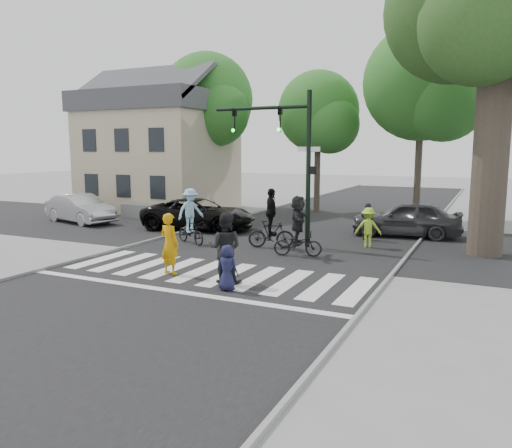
{
  "coord_description": "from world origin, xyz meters",
  "views": [
    {
      "loc": [
        7.67,
        -12.0,
        3.81
      ],
      "look_at": [
        0.5,
        3.0,
        1.3
      ],
      "focal_mm": 35.0,
      "sensor_mm": 36.0,
      "label": 1
    }
  ],
  "objects_px": {
    "pedestrian_adult": "(225,248)",
    "car_grey": "(406,218)",
    "car_suv": "(199,214)",
    "traffic_signal": "(288,146)",
    "cyclist_left": "(191,220)",
    "cyclist_right": "(298,229)",
    "pedestrian_child": "(227,268)",
    "pedestrian_woman": "(170,244)",
    "cyclist_mid": "(271,224)",
    "car_silver": "(80,209)"
  },
  "relations": [
    {
      "from": "traffic_signal",
      "to": "cyclist_right",
      "type": "relative_size",
      "value": 2.76
    },
    {
      "from": "pedestrian_woman",
      "to": "cyclist_mid",
      "type": "bearing_deg",
      "value": -93.22
    },
    {
      "from": "traffic_signal",
      "to": "car_suv",
      "type": "bearing_deg",
      "value": 161.07
    },
    {
      "from": "cyclist_left",
      "to": "car_silver",
      "type": "bearing_deg",
      "value": 163.71
    },
    {
      "from": "pedestrian_woman",
      "to": "traffic_signal",
      "type": "bearing_deg",
      "value": -95.16
    },
    {
      "from": "pedestrian_adult",
      "to": "car_grey",
      "type": "relative_size",
      "value": 0.43
    },
    {
      "from": "car_suv",
      "to": "traffic_signal",
      "type": "bearing_deg",
      "value": -117.99
    },
    {
      "from": "pedestrian_woman",
      "to": "car_suv",
      "type": "distance_m",
      "value": 8.54
    },
    {
      "from": "pedestrian_woman",
      "to": "pedestrian_adult",
      "type": "bearing_deg",
      "value": -174.75
    },
    {
      "from": "traffic_signal",
      "to": "pedestrian_adult",
      "type": "distance_m",
      "value": 6.68
    },
    {
      "from": "pedestrian_woman",
      "to": "cyclist_mid",
      "type": "xyz_separation_m",
      "value": [
        1.13,
        5.12,
        0.0
      ]
    },
    {
      "from": "cyclist_left",
      "to": "cyclist_right",
      "type": "relative_size",
      "value": 1.03
    },
    {
      "from": "traffic_signal",
      "to": "cyclist_mid",
      "type": "bearing_deg",
      "value": -116.5
    },
    {
      "from": "pedestrian_adult",
      "to": "pedestrian_child",
      "type": "bearing_deg",
      "value": 108.9
    },
    {
      "from": "pedestrian_adult",
      "to": "car_grey",
      "type": "height_order",
      "value": "pedestrian_adult"
    },
    {
      "from": "pedestrian_adult",
      "to": "cyclist_mid",
      "type": "distance_m",
      "value": 5.33
    },
    {
      "from": "car_silver",
      "to": "car_grey",
      "type": "height_order",
      "value": "car_grey"
    },
    {
      "from": "traffic_signal",
      "to": "car_suv",
      "type": "distance_m",
      "value": 6.38
    },
    {
      "from": "traffic_signal",
      "to": "pedestrian_child",
      "type": "distance_m",
      "value": 7.5
    },
    {
      "from": "cyclist_mid",
      "to": "car_grey",
      "type": "distance_m",
      "value": 6.52
    },
    {
      "from": "cyclist_left",
      "to": "car_suv",
      "type": "relative_size",
      "value": 0.42
    },
    {
      "from": "pedestrian_child",
      "to": "cyclist_right",
      "type": "distance_m",
      "value": 4.96
    },
    {
      "from": "pedestrian_child",
      "to": "car_grey",
      "type": "relative_size",
      "value": 0.27
    },
    {
      "from": "cyclist_right",
      "to": "car_suv",
      "type": "xyz_separation_m",
      "value": [
        -6.35,
        3.54,
        -0.23
      ]
    },
    {
      "from": "pedestrian_child",
      "to": "cyclist_right",
      "type": "relative_size",
      "value": 0.58
    },
    {
      "from": "cyclist_left",
      "to": "traffic_signal",
      "type": "bearing_deg",
      "value": 20.84
    },
    {
      "from": "car_suv",
      "to": "car_grey",
      "type": "distance_m",
      "value": 9.48
    },
    {
      "from": "cyclist_left",
      "to": "car_suv",
      "type": "xyz_separation_m",
      "value": [
        -1.6,
        3.18,
        -0.23
      ]
    },
    {
      "from": "pedestrian_woman",
      "to": "pedestrian_adult",
      "type": "height_order",
      "value": "pedestrian_adult"
    },
    {
      "from": "cyclist_mid",
      "to": "cyclist_right",
      "type": "bearing_deg",
      "value": -33.83
    },
    {
      "from": "pedestrian_child",
      "to": "traffic_signal",
      "type": "bearing_deg",
      "value": -80.47
    },
    {
      "from": "cyclist_left",
      "to": "cyclist_right",
      "type": "distance_m",
      "value": 4.76
    },
    {
      "from": "cyclist_left",
      "to": "car_suv",
      "type": "bearing_deg",
      "value": 116.72
    },
    {
      "from": "traffic_signal",
      "to": "car_grey",
      "type": "bearing_deg",
      "value": 46.28
    },
    {
      "from": "pedestrian_adult",
      "to": "cyclist_mid",
      "type": "relative_size",
      "value": 0.88
    },
    {
      "from": "traffic_signal",
      "to": "cyclist_mid",
      "type": "height_order",
      "value": "traffic_signal"
    },
    {
      "from": "car_suv",
      "to": "car_silver",
      "type": "bearing_deg",
      "value": 87.16
    },
    {
      "from": "car_grey",
      "to": "traffic_signal",
      "type": "bearing_deg",
      "value": -49.84
    },
    {
      "from": "pedestrian_adult",
      "to": "car_suv",
      "type": "height_order",
      "value": "pedestrian_adult"
    },
    {
      "from": "pedestrian_adult",
      "to": "car_suv",
      "type": "bearing_deg",
      "value": -67.91
    },
    {
      "from": "cyclist_left",
      "to": "car_grey",
      "type": "xyz_separation_m",
      "value": [
        7.59,
        5.51,
        -0.18
      ]
    },
    {
      "from": "car_grey",
      "to": "pedestrian_child",
      "type": "bearing_deg",
      "value": -21.59
    },
    {
      "from": "pedestrian_child",
      "to": "pedestrian_adult",
      "type": "bearing_deg",
      "value": -55.39
    },
    {
      "from": "traffic_signal",
      "to": "cyclist_left",
      "type": "bearing_deg",
      "value": -159.16
    },
    {
      "from": "pedestrian_woman",
      "to": "cyclist_right",
      "type": "distance_m",
      "value": 4.88
    },
    {
      "from": "car_grey",
      "to": "car_silver",
      "type": "bearing_deg",
      "value": -85.25
    },
    {
      "from": "car_silver",
      "to": "pedestrian_child",
      "type": "bearing_deg",
      "value": -106.41
    },
    {
      "from": "pedestrian_adult",
      "to": "cyclist_right",
      "type": "relative_size",
      "value": 0.93
    },
    {
      "from": "car_grey",
      "to": "cyclist_right",
      "type": "bearing_deg",
      "value": -31.92
    },
    {
      "from": "traffic_signal",
      "to": "pedestrian_adult",
      "type": "bearing_deg",
      "value": -85.16
    }
  ]
}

